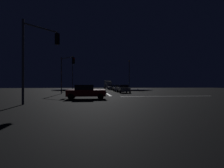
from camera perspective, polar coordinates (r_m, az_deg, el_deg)
ground at (r=22.06m, az=-0.11°, el=-4.47°), size 120.00×120.00×0.10m
stop_line_north at (r=29.55m, az=-1.68°, el=-3.29°), size 0.35×12.85×0.01m
centre_line_ns at (r=41.11m, az=-2.98°, el=-2.43°), size 22.00×0.15×0.01m
crosswalk_bar_east at (r=24.10m, az=18.30°, el=-3.97°), size 12.85×0.40×0.01m
snow_bank_left_curb at (r=42.98m, az=-14.27°, el=-1.97°), size 9.07×1.50×0.55m
snow_bank_right_curb at (r=42.61m, az=8.28°, el=-2.01°), size 8.85×1.50×0.51m
sedan_gray at (r=32.05m, az=3.96°, el=-1.63°), size 2.02×4.33×1.57m
sedan_silver at (r=38.61m, az=2.12°, el=-1.39°), size 2.02×4.33×1.57m
sedan_black at (r=44.88m, az=1.31°, el=-1.23°), size 2.02×4.33×1.57m
sedan_white at (r=51.24m, az=-0.11°, el=-1.11°), size 2.02×4.33×1.57m
sedan_blue at (r=57.68m, az=-0.50°, el=-1.01°), size 2.02×4.33×1.57m
box_truck at (r=65.42m, az=-1.45°, el=-0.12°), size 2.68×8.28×3.08m
sedan_red_crossing at (r=18.70m, az=-8.89°, el=-2.62°), size 4.33×2.02×1.57m
traffic_signal_nw at (r=29.33m, az=-15.33°, el=5.20°), size 2.64×2.64×6.39m
traffic_signal_sw at (r=15.84m, az=-23.81°, el=10.77°), size 2.50×2.50×6.79m
streetlamp_right_far at (r=52.32m, az=5.90°, el=3.82°), size 0.44×0.44×9.17m
streetlamp_left_far at (r=51.57m, az=-13.28°, el=4.45°), size 0.44×0.44×10.17m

